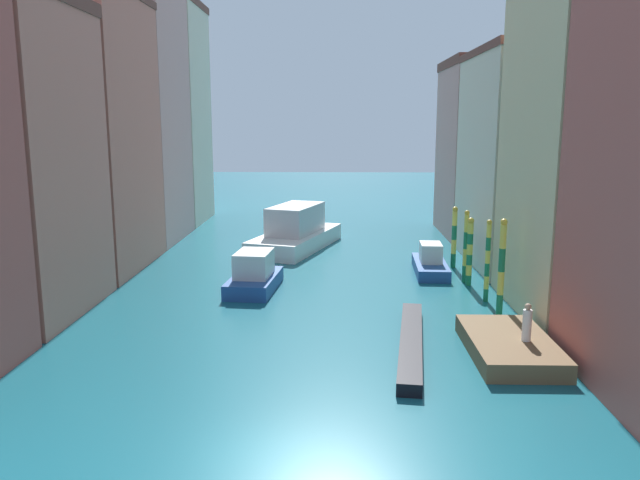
# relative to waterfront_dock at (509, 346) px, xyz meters

# --- Properties ---
(ground_plane) EXTENTS (154.00, 154.00, 0.00)m
(ground_plane) POSITION_rel_waterfront_dock_xyz_m (-8.73, 16.30, -0.37)
(ground_plane) COLOR #196070
(building_left_2) EXTENTS (8.13, 10.45, 17.23)m
(building_left_2) POSITION_rel_waterfront_dock_xyz_m (-23.35, 15.08, 8.25)
(building_left_2) COLOR #C6705B
(building_left_2) RESTS_ON ground
(building_left_3) EXTENTS (8.13, 9.51, 21.14)m
(building_left_3) POSITION_rel_waterfront_dock_xyz_m (-23.35, 24.97, 10.21)
(building_left_3) COLOR tan
(building_left_3) RESTS_ON ground
(building_left_4) EXTENTS (8.13, 8.97, 19.99)m
(building_left_4) POSITION_rel_waterfront_dock_xyz_m (-23.35, 34.34, 9.63)
(building_left_4) COLOR beige
(building_left_4) RESTS_ON ground
(building_right_1) EXTENTS (8.13, 9.64, 16.52)m
(building_right_1) POSITION_rel_waterfront_dock_xyz_m (5.90, 6.14, 7.90)
(building_right_1) COLOR beige
(building_right_1) RESTS_ON ground
(building_right_2) EXTENTS (8.13, 11.62, 13.91)m
(building_right_2) POSITION_rel_waterfront_dock_xyz_m (5.90, 17.06, 6.59)
(building_right_2) COLOR beige
(building_right_2) RESTS_ON ground
(building_right_3) EXTENTS (8.13, 9.92, 14.24)m
(building_right_3) POSITION_rel_waterfront_dock_xyz_m (5.90, 27.88, 6.76)
(building_right_3) COLOR tan
(building_right_3) RESTS_ON ground
(waterfront_dock) EXTENTS (3.23, 5.97, 0.75)m
(waterfront_dock) POSITION_rel_waterfront_dock_xyz_m (0.00, 0.00, 0.00)
(waterfront_dock) COLOR brown
(waterfront_dock) RESTS_ON ground
(person_on_dock) EXTENTS (0.36, 0.36, 1.53)m
(person_on_dock) POSITION_rel_waterfront_dock_xyz_m (0.52, -0.41, 1.08)
(person_on_dock) COLOR white
(person_on_dock) RESTS_ON waterfront_dock
(mooring_pole_0) EXTENTS (0.34, 0.34, 4.82)m
(mooring_pole_0) POSITION_rel_waterfront_dock_xyz_m (0.86, 4.98, 2.09)
(mooring_pole_0) COLOR #197247
(mooring_pole_0) RESTS_ON ground
(mooring_pole_1) EXTENTS (0.28, 0.28, 4.35)m
(mooring_pole_1) POSITION_rel_waterfront_dock_xyz_m (0.85, 7.68, 1.85)
(mooring_pole_1) COLOR #197247
(mooring_pole_1) RESTS_ON ground
(mooring_pole_2) EXTENTS (0.36, 0.36, 3.95)m
(mooring_pole_2) POSITION_rel_waterfront_dock_xyz_m (0.62, 10.97, 1.66)
(mooring_pole_2) COLOR #197247
(mooring_pole_2) RESTS_ON ground
(mooring_pole_3) EXTENTS (0.30, 0.30, 4.27)m
(mooring_pole_3) POSITION_rel_waterfront_dock_xyz_m (0.54, 11.68, 1.81)
(mooring_pole_3) COLOR #197247
(mooring_pole_3) RESTS_ON ground
(mooring_pole_4) EXTENTS (0.35, 0.35, 3.98)m
(mooring_pole_4) POSITION_rel_waterfront_dock_xyz_m (0.57, 15.49, 1.67)
(mooring_pole_4) COLOR #197247
(mooring_pole_4) RESTS_ON ground
(vaporetto_white) EXTENTS (6.80, 10.87, 3.24)m
(vaporetto_white) POSITION_rel_waterfront_dock_xyz_m (-10.00, 21.49, 0.86)
(vaporetto_white) COLOR white
(vaporetto_white) RESTS_ON ground
(gondola_black) EXTENTS (2.16, 9.83, 0.50)m
(gondola_black) POSITION_rel_waterfront_dock_xyz_m (-3.89, 0.65, -0.12)
(gondola_black) COLOR black
(gondola_black) RESTS_ON ground
(motorboat_0) EXTENTS (2.88, 5.29, 2.21)m
(motorboat_0) POSITION_rel_waterfront_dock_xyz_m (-11.59, 9.68, 0.48)
(motorboat_0) COLOR #234C93
(motorboat_0) RESTS_ON ground
(motorboat_1) EXTENTS (2.16, 5.54, 1.87)m
(motorboat_1) POSITION_rel_waterfront_dock_xyz_m (-1.11, 14.03, 0.24)
(motorboat_1) COLOR #234C93
(motorboat_1) RESTS_ON ground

